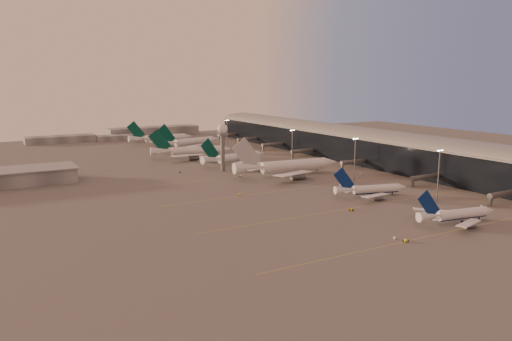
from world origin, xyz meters
TOP-DOWN VIEW (x-y plane):
  - ground at (0.00, 0.00)m, footprint 700.00×700.00m
  - taxiway_markings at (30.00, 56.00)m, footprint 180.00×185.25m
  - terminal at (107.88, 110.09)m, footprint 57.00×362.00m
  - radar_tower at (5.00, 120.00)m, footprint 6.40×6.40m
  - mast_a at (58.00, 0.00)m, footprint 3.60×0.56m
  - mast_b at (55.00, 55.00)m, footprint 3.60×0.56m
  - mast_c at (50.00, 110.00)m, footprint 3.60×0.56m
  - mast_d at (48.00, 200.00)m, footprint 3.60×0.56m
  - distant_horizon at (2.62, 325.14)m, footprint 165.00×37.50m
  - narrowbody_near at (35.67, -28.83)m, footprint 37.85×29.98m
  - narrowbody_mid at (37.40, 22.23)m, footprint 38.45×30.29m
  - widebody_white at (31.79, 87.49)m, footprint 69.07×55.14m
  - greentail_a at (22.76, 138.46)m, footprint 52.98×42.38m
  - greentail_b at (8.62, 178.77)m, footprint 59.07×47.21m
  - greentail_c at (27.08, 226.47)m, footprint 59.25×47.33m
  - greentail_d at (15.74, 266.04)m, footprint 58.21×47.01m
  - gsv_truck_a at (-0.12, -31.24)m, footprint 5.14×3.36m
  - gsv_tug_near at (0.72, -35.51)m, footprint 2.10×3.37m
  - gsv_catering_a at (66.67, -17.60)m, footprint 4.97×3.05m
  - gsv_tug_mid at (11.90, 6.75)m, footprint 3.92×4.19m
  - gsv_truck_b at (48.79, 35.23)m, footprint 6.15×2.94m
  - gsv_truck_c at (-16.84, 56.60)m, footprint 4.37×5.32m
  - gsv_catering_b at (70.62, 67.14)m, footprint 5.08×2.72m
  - gsv_tug_far at (5.18, 97.02)m, footprint 2.93×3.73m
  - gsv_truck_d at (-20.68, 128.74)m, footprint 3.25×6.29m
  - gsv_tug_hangar at (37.03, 149.31)m, footprint 4.16×3.65m

SIDE VIEW (x-z plane):
  - ground at x=0.00m, z-range 0.00..0.00m
  - taxiway_markings at x=30.00m, z-range 0.00..0.02m
  - gsv_tug_far at x=5.18m, z-range 0.01..0.95m
  - gsv_tug_near at x=0.72m, z-range 0.01..0.96m
  - gsv_tug_hangar at x=37.03m, z-range 0.02..1.03m
  - gsv_tug_mid at x=11.90m, z-range 0.02..1.05m
  - gsv_truck_a at x=-0.12m, z-range 0.02..1.97m
  - gsv_truck_c at x=-16.84m, z-range 0.02..2.10m
  - gsv_truck_b at x=48.79m, z-range 0.02..2.41m
  - gsv_truck_d at x=-20.68m, z-range 0.02..2.44m
  - gsv_catering_a at x=66.67m, z-range 0.00..3.79m
  - gsv_catering_b at x=70.62m, z-range 0.00..4.02m
  - narrowbody_near at x=35.67m, z-range -4.43..10.45m
  - narrowbody_mid at x=37.40m, z-range -4.56..10.77m
  - greentail_a at x=22.76m, z-range -6.29..13.17m
  - greentail_d at x=15.74m, z-range -6.84..14.31m
  - greentail_b at x=8.62m, z-range -7.03..14.71m
  - greentail_c at x=27.08m, z-range -7.06..14.78m
  - distant_horizon at x=2.62m, z-range -0.61..8.39m
  - widebody_white at x=31.79m, z-range -7.94..16.36m
  - terminal at x=107.88m, z-range -1.00..22.04m
  - mast_a at x=58.00m, z-range 1.24..26.24m
  - mast_b at x=55.00m, z-range 1.24..26.24m
  - mast_c at x=50.00m, z-range 1.24..26.24m
  - mast_d at x=48.00m, z-range 1.24..26.24m
  - radar_tower at x=5.00m, z-range 5.40..36.50m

